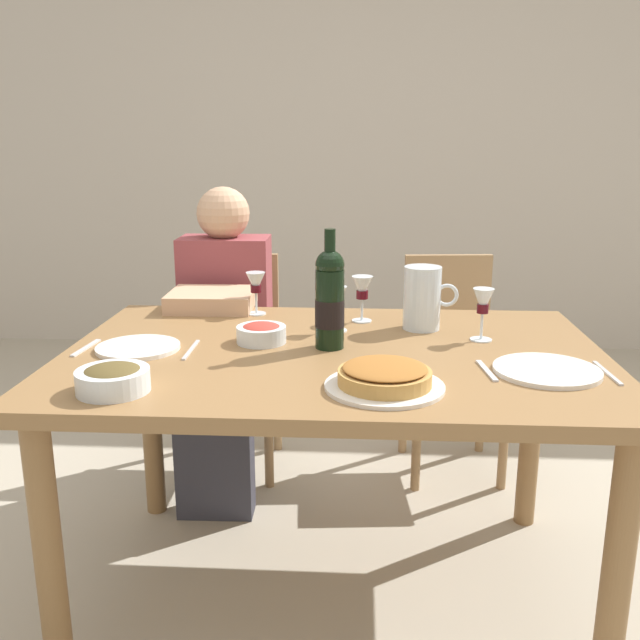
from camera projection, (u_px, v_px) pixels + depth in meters
name	position (u px, v px, depth m)	size (l,w,h in m)	color
ground_plane	(333.00, 587.00, 2.13)	(8.00, 8.00, 0.00)	#B2A893
back_wall	(352.00, 128.00, 4.33)	(8.00, 0.10, 2.80)	beige
dining_table	(334.00, 382.00, 1.96)	(1.50, 1.00, 0.76)	olive
wine_bottle	(330.00, 299.00, 1.93)	(0.08, 0.08, 0.34)	black
water_pitcher	(422.00, 302.00, 2.14)	(0.17, 0.11, 0.20)	silver
baked_tart	(385.00, 377.00, 1.63)	(0.29, 0.29, 0.06)	white
salad_bowl	(261.00, 333.00, 2.00)	(0.14, 0.14, 0.06)	silver
olive_bowl	(113.00, 378.00, 1.61)	(0.17, 0.17, 0.06)	silver
wine_glass_left_diner	(256.00, 285.00, 2.31)	(0.06, 0.06, 0.14)	silver
wine_glass_right_diner	(362.00, 290.00, 2.22)	(0.07, 0.07, 0.15)	silver
wine_glass_centre	(483.00, 304.00, 2.01)	(0.06, 0.06, 0.15)	silver
wine_glass_spare	(338.00, 299.00, 2.11)	(0.06, 0.06, 0.14)	silver
dinner_plate_left_setting	(138.00, 348.00, 1.94)	(0.23, 0.23, 0.01)	white
dinner_plate_right_setting	(547.00, 370.00, 1.75)	(0.27, 0.27, 0.01)	white
fork_left_setting	(86.00, 348.00, 1.95)	(0.16, 0.01, 0.01)	silver
knife_left_setting	(191.00, 350.00, 1.93)	(0.18, 0.01, 0.01)	silver
knife_right_setting	(607.00, 373.00, 1.74)	(0.18, 0.01, 0.01)	silver
spoon_right_setting	(487.00, 371.00, 1.76)	(0.16, 0.01, 0.01)	silver
chair_left	(233.00, 347.00, 2.87)	(0.41, 0.41, 0.87)	#9E7A51
diner_left	(222.00, 335.00, 2.61)	(0.34, 0.51, 1.16)	#8E3D42
chair_right	(450.00, 349.00, 2.84)	(0.43, 0.43, 0.87)	#9E7A51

